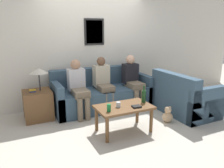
{
  "coord_description": "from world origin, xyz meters",
  "views": [
    {
      "loc": [
        -1.85,
        -3.91,
        1.8
      ],
      "look_at": [
        -0.07,
        -0.15,
        0.72
      ],
      "focal_mm": 35.0,
      "sensor_mm": 36.0,
      "label": 1
    }
  ],
  "objects_px": {
    "teddy_bear": "(168,115)",
    "coffee_table": "(124,110)",
    "wine_bottle": "(144,96)",
    "person_middle": "(103,81)",
    "couch_main": "(102,94)",
    "person_left": "(78,86)",
    "drinking_glass": "(118,105)",
    "couch_side": "(184,99)",
    "person_right": "(133,79)"
  },
  "relations": [
    {
      "from": "couch_side",
      "to": "person_middle",
      "type": "xyz_separation_m",
      "value": [
        -1.48,
        0.94,
        0.33
      ]
    },
    {
      "from": "person_middle",
      "to": "person_right",
      "type": "bearing_deg",
      "value": -5.04
    },
    {
      "from": "couch_side",
      "to": "drinking_glass",
      "type": "relative_size",
      "value": 14.28
    },
    {
      "from": "wine_bottle",
      "to": "drinking_glass",
      "type": "bearing_deg",
      "value": -177.56
    },
    {
      "from": "couch_side",
      "to": "drinking_glass",
      "type": "height_order",
      "value": "couch_side"
    },
    {
      "from": "person_left",
      "to": "person_middle",
      "type": "bearing_deg",
      "value": 7.62
    },
    {
      "from": "drinking_glass",
      "to": "teddy_bear",
      "type": "height_order",
      "value": "drinking_glass"
    },
    {
      "from": "drinking_glass",
      "to": "person_left",
      "type": "distance_m",
      "value": 1.14
    },
    {
      "from": "couch_side",
      "to": "drinking_glass",
      "type": "xyz_separation_m",
      "value": [
        -1.69,
        -0.22,
        0.2
      ]
    },
    {
      "from": "couch_main",
      "to": "coffee_table",
      "type": "distance_m",
      "value": 1.3
    },
    {
      "from": "couch_main",
      "to": "person_middle",
      "type": "bearing_deg",
      "value": -100.8
    },
    {
      "from": "wine_bottle",
      "to": "teddy_bear",
      "type": "relative_size",
      "value": 0.98
    },
    {
      "from": "wine_bottle",
      "to": "person_middle",
      "type": "distance_m",
      "value": 1.17
    },
    {
      "from": "couch_main",
      "to": "coffee_table",
      "type": "relative_size",
      "value": 2.28
    },
    {
      "from": "drinking_glass",
      "to": "couch_main",
      "type": "bearing_deg",
      "value": 79.38
    },
    {
      "from": "teddy_bear",
      "to": "coffee_table",
      "type": "bearing_deg",
      "value": 178.88
    },
    {
      "from": "person_middle",
      "to": "teddy_bear",
      "type": "xyz_separation_m",
      "value": [
        0.86,
        -1.17,
        -0.51
      ]
    },
    {
      "from": "coffee_table",
      "to": "wine_bottle",
      "type": "distance_m",
      "value": 0.46
    },
    {
      "from": "couch_side",
      "to": "person_left",
      "type": "relative_size",
      "value": 1.1
    },
    {
      "from": "person_left",
      "to": "person_middle",
      "type": "xyz_separation_m",
      "value": [
        0.6,
        0.08,
        0.0
      ]
    },
    {
      "from": "person_right",
      "to": "couch_side",
      "type": "bearing_deg",
      "value": -48.78
    },
    {
      "from": "drinking_glass",
      "to": "teddy_bear",
      "type": "distance_m",
      "value": 1.14
    },
    {
      "from": "person_middle",
      "to": "teddy_bear",
      "type": "bearing_deg",
      "value": -53.73
    },
    {
      "from": "person_right",
      "to": "teddy_bear",
      "type": "height_order",
      "value": "person_right"
    },
    {
      "from": "coffee_table",
      "to": "drinking_glass",
      "type": "bearing_deg",
      "value": 179.3
    },
    {
      "from": "wine_bottle",
      "to": "teddy_bear",
      "type": "distance_m",
      "value": 0.71
    },
    {
      "from": "couch_main",
      "to": "couch_side",
      "type": "height_order",
      "value": "same"
    },
    {
      "from": "person_middle",
      "to": "teddy_bear",
      "type": "relative_size",
      "value": 3.71
    },
    {
      "from": "person_left",
      "to": "couch_main",
      "type": "bearing_deg",
      "value": 19.52
    },
    {
      "from": "person_right",
      "to": "teddy_bear",
      "type": "distance_m",
      "value": 1.23
    },
    {
      "from": "couch_main",
      "to": "person_left",
      "type": "distance_m",
      "value": 0.74
    },
    {
      "from": "person_middle",
      "to": "drinking_glass",
      "type": "bearing_deg",
      "value": -100.59
    },
    {
      "from": "coffee_table",
      "to": "couch_main",
      "type": "bearing_deg",
      "value": 84.1
    },
    {
      "from": "drinking_glass",
      "to": "person_right",
      "type": "relative_size",
      "value": 0.08
    },
    {
      "from": "coffee_table",
      "to": "person_left",
      "type": "distance_m",
      "value": 1.2
    },
    {
      "from": "couch_main",
      "to": "person_left",
      "type": "relative_size",
      "value": 1.9
    },
    {
      "from": "person_middle",
      "to": "teddy_bear",
      "type": "distance_m",
      "value": 1.54
    },
    {
      "from": "couch_side",
      "to": "person_left",
      "type": "xyz_separation_m",
      "value": [
        -2.07,
        0.86,
        0.32
      ]
    },
    {
      "from": "coffee_table",
      "to": "wine_bottle",
      "type": "xyz_separation_m",
      "value": [
        0.42,
        0.02,
        0.19
      ]
    },
    {
      "from": "couch_main",
      "to": "person_middle",
      "type": "relative_size",
      "value": 1.88
    },
    {
      "from": "couch_main",
      "to": "person_middle",
      "type": "distance_m",
      "value": 0.36
    },
    {
      "from": "couch_main",
      "to": "person_right",
      "type": "height_order",
      "value": "person_right"
    },
    {
      "from": "teddy_bear",
      "to": "person_left",
      "type": "bearing_deg",
      "value": 143.11
    },
    {
      "from": "couch_side",
      "to": "couch_main",
      "type": "bearing_deg",
      "value": 53.37
    },
    {
      "from": "wine_bottle",
      "to": "person_right",
      "type": "height_order",
      "value": "person_right"
    },
    {
      "from": "person_right",
      "to": "teddy_bear",
      "type": "bearing_deg",
      "value": -82.32
    },
    {
      "from": "wine_bottle",
      "to": "person_middle",
      "type": "relative_size",
      "value": 0.26
    },
    {
      "from": "person_left",
      "to": "drinking_glass",
      "type": "bearing_deg",
      "value": -70.48
    },
    {
      "from": "coffee_table",
      "to": "person_right",
      "type": "bearing_deg",
      "value": 53.15
    },
    {
      "from": "coffee_table",
      "to": "person_left",
      "type": "xyz_separation_m",
      "value": [
        -0.49,
        1.07,
        0.24
      ]
    }
  ]
}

